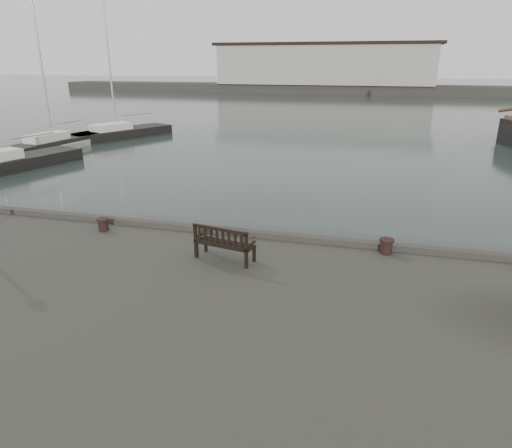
{
  "coord_description": "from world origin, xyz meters",
  "views": [
    {
      "loc": [
        4.74,
        -13.03,
        6.73
      ],
      "look_at": [
        1.39,
        -0.5,
        2.1
      ],
      "focal_mm": 32.0,
      "sensor_mm": 36.0,
      "label": 1
    }
  ],
  "objects_px": {
    "bollard_left": "(103,225)",
    "yacht_b": "(58,146)",
    "yacht_c": "(9,167)",
    "yacht_d": "(121,135)",
    "bench": "(224,249)",
    "bollard_right": "(386,246)"
  },
  "relations": [
    {
      "from": "bollard_left",
      "to": "yacht_d",
      "type": "relative_size",
      "value": 0.03
    },
    {
      "from": "bollard_right",
      "to": "yacht_d",
      "type": "relative_size",
      "value": 0.03
    },
    {
      "from": "bollard_left",
      "to": "bench",
      "type": "bearing_deg",
      "value": -14.57
    },
    {
      "from": "bench",
      "to": "yacht_c",
      "type": "height_order",
      "value": "yacht_c"
    },
    {
      "from": "yacht_c",
      "to": "bollard_right",
      "type": "bearing_deg",
      "value": -10.66
    },
    {
      "from": "bollard_left",
      "to": "yacht_b",
      "type": "xyz_separation_m",
      "value": [
        -16.81,
        19.6,
        -1.52
      ]
    },
    {
      "from": "yacht_c",
      "to": "yacht_d",
      "type": "height_order",
      "value": "yacht_c"
    },
    {
      "from": "bollard_left",
      "to": "bollard_right",
      "type": "height_order",
      "value": "bollard_right"
    },
    {
      "from": "bollard_right",
      "to": "yacht_b",
      "type": "relative_size",
      "value": 0.03
    },
    {
      "from": "bollard_right",
      "to": "bollard_left",
      "type": "bearing_deg",
      "value": -177.25
    },
    {
      "from": "bollard_left",
      "to": "yacht_c",
      "type": "height_order",
      "value": "yacht_c"
    },
    {
      "from": "yacht_c",
      "to": "yacht_b",
      "type": "bearing_deg",
      "value": 120.14
    },
    {
      "from": "bollard_left",
      "to": "yacht_b",
      "type": "height_order",
      "value": "yacht_b"
    },
    {
      "from": "bollard_left",
      "to": "yacht_d",
      "type": "bearing_deg",
      "value": 119.7
    },
    {
      "from": "bollard_right",
      "to": "yacht_c",
      "type": "relative_size",
      "value": 0.03
    },
    {
      "from": "bollard_left",
      "to": "yacht_b",
      "type": "distance_m",
      "value": 25.87
    },
    {
      "from": "bollard_left",
      "to": "yacht_d",
      "type": "xyz_separation_m",
      "value": [
        -14.91,
        26.15,
        -1.53
      ]
    },
    {
      "from": "bench",
      "to": "bollard_right",
      "type": "bearing_deg",
      "value": 31.81
    },
    {
      "from": "yacht_b",
      "to": "bench",
      "type": "bearing_deg",
      "value": -36.92
    },
    {
      "from": "bench",
      "to": "bollard_left",
      "type": "xyz_separation_m",
      "value": [
        -4.53,
        1.18,
        -0.1
      ]
    },
    {
      "from": "yacht_b",
      "to": "yacht_c",
      "type": "distance_m",
      "value": 7.87
    },
    {
      "from": "yacht_c",
      "to": "yacht_d",
      "type": "relative_size",
      "value": 1.06
    }
  ]
}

